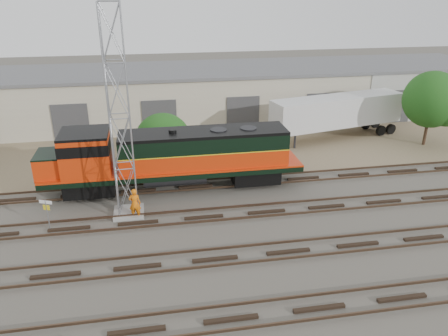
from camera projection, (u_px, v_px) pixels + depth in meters
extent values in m
plane|color=#47423A|center=(273.00, 225.00, 26.24)|extent=(140.00, 140.00, 0.00)
cube|color=#726047|center=(228.00, 142.00, 39.83)|extent=(80.00, 16.00, 0.02)
cube|color=black|center=(319.00, 308.00, 19.42)|extent=(80.00, 2.40, 0.14)
cube|color=#4C3828|center=(326.00, 318.00, 18.69)|extent=(80.00, 0.08, 0.14)
cube|color=#4C3828|center=(313.00, 295.00, 20.05)|extent=(80.00, 0.08, 0.14)
cube|color=black|center=(288.00, 252.00, 23.50)|extent=(80.00, 2.40, 0.14)
cube|color=#4C3828|center=(293.00, 257.00, 22.77)|extent=(80.00, 0.08, 0.14)
cube|color=#4C3828|center=(284.00, 242.00, 24.12)|extent=(80.00, 0.08, 0.14)
cube|color=black|center=(267.00, 212.00, 27.58)|extent=(80.00, 2.40, 0.14)
cube|color=#4C3828|center=(270.00, 216.00, 26.84)|extent=(80.00, 0.08, 0.14)
cube|color=#4C3828|center=(264.00, 204.00, 28.20)|extent=(80.00, 0.08, 0.14)
cube|color=black|center=(250.00, 182.00, 31.65)|extent=(80.00, 2.40, 0.14)
cube|color=#4C3828|center=(253.00, 185.00, 30.92)|extent=(80.00, 0.08, 0.14)
cube|color=#4C3828|center=(248.00, 176.00, 32.28)|extent=(80.00, 0.08, 0.14)
cube|color=#BDB69D|center=(214.00, 94.00, 46.10)|extent=(58.00, 10.00, 5.00)
cube|color=#59595B|center=(214.00, 69.00, 45.05)|extent=(58.40, 10.40, 0.30)
cube|color=#999993|center=(432.00, 97.00, 45.01)|extent=(14.00, 0.10, 5.00)
cube|color=#333335|center=(71.00, 122.00, 39.61)|extent=(3.20, 0.12, 3.40)
cube|color=#333335|center=(160.00, 118.00, 40.88)|extent=(3.20, 0.12, 3.40)
cube|color=#333335|center=(243.00, 114.00, 42.14)|extent=(3.20, 0.12, 3.40)
cube|color=#333335|center=(321.00, 110.00, 43.41)|extent=(3.20, 0.12, 3.40)
cube|color=#333335|center=(396.00, 106.00, 44.68)|extent=(3.20, 0.12, 3.40)
cube|color=black|center=(91.00, 184.00, 29.60)|extent=(3.32, 2.49, 1.04)
cube|color=black|center=(254.00, 173.00, 31.41)|extent=(3.32, 2.49, 1.04)
cube|color=black|center=(174.00, 169.00, 30.23)|extent=(17.65, 3.12, 0.36)
cylinder|color=black|center=(175.00, 178.00, 30.48)|extent=(4.36, 1.14, 1.14)
cube|color=red|center=(204.00, 156.00, 30.24)|extent=(11.42, 2.70, 1.25)
cube|color=black|center=(204.00, 141.00, 29.79)|extent=(11.42, 2.70, 1.04)
cube|color=black|center=(203.00, 132.00, 29.55)|extent=(11.42, 2.70, 0.21)
cube|color=red|center=(86.00, 154.00, 28.72)|extent=(3.12, 3.12, 2.70)
cube|color=black|center=(84.00, 133.00, 28.16)|extent=(3.12, 3.12, 0.17)
cube|color=red|center=(50.00, 165.00, 28.59)|extent=(1.66, 2.49, 1.45)
cube|color=gray|center=(129.00, 212.00, 27.46)|extent=(1.85, 1.85, 0.20)
cylinder|color=gray|center=(110.00, 114.00, 25.42)|extent=(0.09, 0.09, 12.35)
cylinder|color=gray|center=(130.00, 113.00, 25.60)|extent=(0.09, 0.09, 12.35)
cylinder|color=gray|center=(109.00, 119.00, 24.39)|extent=(0.09, 0.09, 12.35)
cylinder|color=gray|center=(129.00, 118.00, 24.57)|extent=(0.09, 0.09, 12.35)
cylinder|color=gray|center=(48.00, 215.00, 25.36)|extent=(0.06, 0.06, 1.95)
cube|color=white|center=(45.00, 202.00, 25.03)|extent=(0.76, 0.32, 0.20)
cube|color=yellow|center=(46.00, 208.00, 25.17)|extent=(0.38, 0.18, 0.31)
imported|color=orange|center=(135.00, 204.00, 26.63)|extent=(0.77, 0.55, 1.98)
cube|color=silver|center=(337.00, 111.00, 39.83)|extent=(13.05, 5.26, 2.66)
cube|color=black|center=(378.00, 127.00, 42.42)|extent=(2.84, 2.91, 0.98)
cube|color=black|center=(295.00, 141.00, 38.04)|extent=(0.15, 0.15, 1.28)
cube|color=black|center=(284.00, 135.00, 39.71)|extent=(0.15, 0.15, 1.28)
cube|color=maroon|center=(440.00, 113.00, 45.90)|extent=(1.93, 1.88, 1.40)
cylinder|color=#382619|center=(165.00, 162.00, 34.75)|extent=(0.31, 0.31, 0.41)
sphere|color=#174E16|center=(163.00, 142.00, 34.05)|extent=(4.48, 4.48, 4.48)
sphere|color=#174E16|center=(176.00, 149.00, 33.76)|extent=(3.13, 3.13, 3.13)
cylinder|color=#382619|center=(426.00, 132.00, 38.67)|extent=(0.28, 0.28, 2.43)
sphere|color=#174E16|center=(432.00, 99.00, 37.52)|extent=(4.87, 4.87, 4.87)
sphere|color=#174E16|center=(446.00, 107.00, 37.20)|extent=(3.41, 3.41, 3.41)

